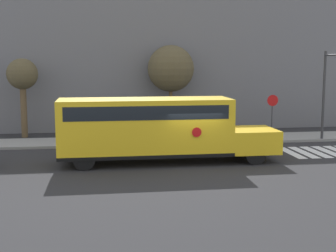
% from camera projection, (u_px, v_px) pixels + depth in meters
% --- Properties ---
extents(ground_plane, '(60.00, 60.00, 0.00)m').
position_uv_depth(ground_plane, '(193.00, 164.00, 22.19)').
color(ground_plane, '#28282B').
extents(sidewalk_strip, '(44.00, 3.00, 0.15)m').
position_uv_depth(sidewalk_strip, '(172.00, 140.00, 28.55)').
color(sidewalk_strip, gray).
rests_on(sidewalk_strip, ground).
extents(building_backdrop, '(32.00, 4.00, 9.64)m').
position_uv_depth(building_backdrop, '(158.00, 62.00, 34.26)').
color(building_backdrop, slate).
rests_on(building_backdrop, ground).
extents(crosswalk_stripes, '(4.70, 3.20, 0.01)m').
position_uv_depth(crosswalk_stripes, '(328.00, 152.00, 25.27)').
color(crosswalk_stripes, white).
rests_on(crosswalk_stripes, ground).
extents(school_bus, '(10.47, 2.57, 3.10)m').
position_uv_depth(school_bus, '(155.00, 127.00, 22.29)').
color(school_bus, yellow).
rests_on(school_bus, ground).
extents(stop_sign, '(0.69, 0.10, 2.81)m').
position_uv_depth(stop_sign, '(272.00, 111.00, 28.64)').
color(stop_sign, '#38383A').
rests_on(stop_sign, ground).
extents(traffic_light, '(0.28, 2.73, 5.45)m').
position_uv_depth(traffic_light, '(331.00, 83.00, 27.33)').
color(traffic_light, '#38383A').
rests_on(traffic_light, ground).
extents(tree_near_sidewalk, '(3.11, 3.11, 5.92)m').
position_uv_depth(tree_near_sidewalk, '(171.00, 69.00, 31.16)').
color(tree_near_sidewalk, brown).
rests_on(tree_near_sidewalk, ground).
extents(tree_far_sidewalk, '(1.96, 1.96, 5.03)m').
position_uv_depth(tree_far_sidewalk, '(22.00, 76.00, 29.47)').
color(tree_far_sidewalk, brown).
rests_on(tree_far_sidewalk, ground).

